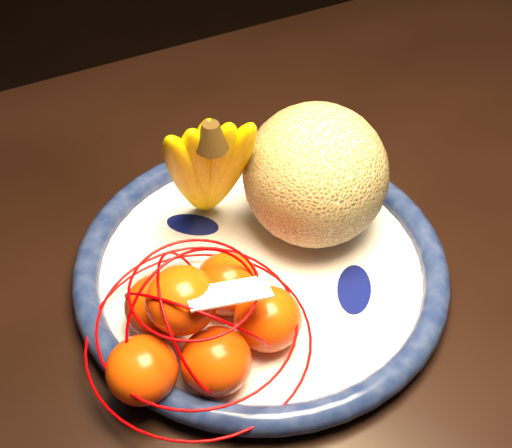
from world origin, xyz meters
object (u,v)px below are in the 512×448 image
cantaloupe (315,175)px  fruit_bowl (261,267)px  banana_bunch (207,165)px  mandarin_bag (199,323)px  dining_table (283,324)px

cantaloupe → fruit_bowl: bearing=-164.8°
banana_bunch → mandarin_bag: banana_bunch is taller
dining_table → mandarin_bag: mandarin_bag is taller
dining_table → banana_bunch: 0.21m
cantaloupe → banana_bunch: (-0.10, 0.05, 0.02)m
dining_table → fruit_bowl: size_ratio=4.24×
cantaloupe → mandarin_bag: (-0.18, -0.08, -0.04)m
banana_bunch → mandarin_bag: bearing=-105.4°
cantaloupe → banana_bunch: banana_bunch is taller
fruit_bowl → banana_bunch: 0.12m
fruit_bowl → banana_bunch: size_ratio=2.12×
banana_bunch → mandarin_bag: (-0.08, -0.13, -0.06)m
banana_bunch → dining_table: bearing=-49.4°
mandarin_bag → fruit_bowl: bearing=28.4°
fruit_bowl → cantaloupe: bearing=15.2°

